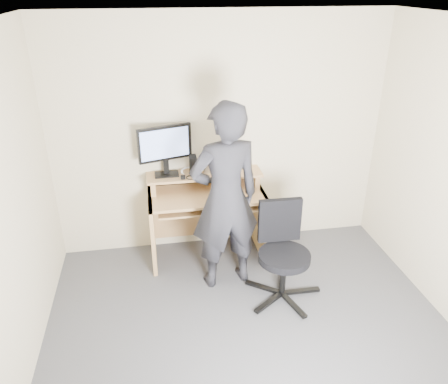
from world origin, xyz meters
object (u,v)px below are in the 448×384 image
object	(u,v)px
desk	(206,207)
monitor	(165,146)
office_chair	(282,248)
person	(225,199)

from	to	relation	value
desk	monitor	xyz separation A→B (m)	(-0.39, 0.09, 0.68)
office_chair	desk	bearing A→B (deg)	126.63
monitor	office_chair	size ratio (longest dim) A/B	0.60
desk	office_chair	size ratio (longest dim) A/B	1.32
desk	monitor	size ratio (longest dim) A/B	2.20
desk	office_chair	distance (m)	1.02
office_chair	person	xyz separation A→B (m)	(-0.49, 0.28, 0.42)
monitor	person	bearing A→B (deg)	-68.65
desk	person	bearing A→B (deg)	-78.87
desk	monitor	world-z (taller)	monitor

